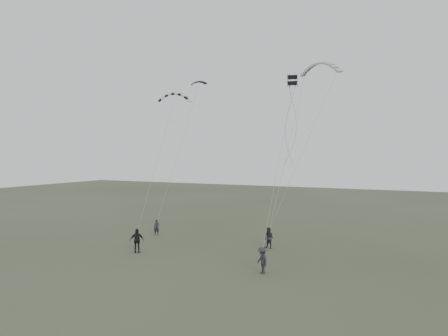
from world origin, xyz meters
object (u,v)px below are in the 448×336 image
at_px(flyer_center, 137,240).
at_px(kite_box, 292,80).
at_px(flyer_right, 269,238).
at_px(kite_striped, 175,94).
at_px(kite_dark_small, 199,82).
at_px(kite_pale_large, 320,63).
at_px(flyer_far, 262,260).
at_px(flyer_left, 157,227).

distance_m(flyer_center, kite_box, 17.20).
relative_size(flyer_right, kite_striped, 0.58).
relative_size(kite_dark_small, kite_pale_large, 0.41).
xyz_separation_m(flyer_right, kite_dark_small, (-10.52, 7.02, 14.50)).
relative_size(flyer_far, kite_box, 2.35).
bearing_deg(flyer_far, kite_dark_small, 171.82).
bearing_deg(flyer_left, kite_striped, -44.00).
relative_size(flyer_right, kite_box, 2.36).
bearing_deg(flyer_far, kite_box, 125.53).
bearing_deg(kite_box, kite_striped, 154.41).
distance_m(flyer_left, kite_striped, 12.71).
xyz_separation_m(flyer_left, kite_striped, (2.67, -0.92, 12.39)).
relative_size(flyer_left, kite_striped, 0.50).
xyz_separation_m(flyer_left, flyer_right, (11.63, -0.77, 0.12)).
bearing_deg(kite_dark_small, kite_striped, -87.14).
distance_m(kite_dark_small, kite_striped, 7.67).
bearing_deg(kite_striped, flyer_center, -118.62).
height_order(flyer_right, kite_striped, kite_striped).
distance_m(flyer_right, flyer_center, 10.64).
relative_size(kite_pale_large, kite_box, 5.57).
bearing_deg(flyer_left, flyer_center, -92.40).
xyz_separation_m(kite_pale_large, kite_box, (0.43, -10.21, -3.18)).
distance_m(flyer_far, kite_dark_small, 23.94).
distance_m(flyer_left, kite_pale_large, 22.10).
distance_m(flyer_center, kite_dark_small, 19.43).
relative_size(kite_dark_small, kite_box, 2.28).
xyz_separation_m(flyer_far, kite_box, (0.39, 5.06, 12.35)).
height_order(flyer_right, kite_box, kite_box).
bearing_deg(kite_box, flyer_left, 152.58).
height_order(flyer_right, flyer_center, flyer_center).
height_order(flyer_center, kite_box, kite_box).
relative_size(kite_pale_large, kite_striped, 1.38).
bearing_deg(flyer_right, kite_box, -25.35).
distance_m(flyer_left, flyer_far, 15.93).
height_order(kite_striped, kite_box, kite_striped).
xyz_separation_m(flyer_left, kite_pale_large, (13.78, 7.34, 15.65)).
relative_size(flyer_left, kite_dark_small, 0.89).
bearing_deg(flyer_center, kite_striped, 50.97).
bearing_deg(flyer_far, flyer_center, -146.61).
relative_size(kite_striped, kite_box, 4.04).
height_order(flyer_left, kite_dark_small, kite_dark_small).
bearing_deg(kite_striped, kite_pale_large, 7.05).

